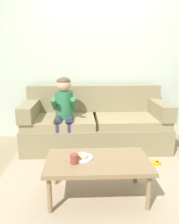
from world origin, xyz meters
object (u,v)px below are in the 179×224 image
donut (82,155)px  toy_controller (152,164)px  person_child (64,108)px  mug (74,159)px  coffee_table (98,164)px  couch (95,125)px

donut → toy_controller: bearing=33.7°
person_child → mug: person_child is taller
coffee_table → toy_controller: (0.77, 0.65, -0.34)m
couch → coffee_table: size_ratio=2.13×
couch → coffee_table: bearing=-92.8°
donut → mug: (-0.08, -0.10, 0.01)m
donut → mug: size_ratio=1.33×
couch → person_child: person_child is taller
toy_controller → mug: bearing=-123.7°
person_child → mug: (0.17, -1.22, -0.22)m
toy_controller → person_child: bearing=176.9°
person_child → coffee_table: bearing=-71.2°
donut → mug: bearing=-127.5°
mug → toy_controller: 1.29m
coffee_table → mug: mug is taller
person_child → mug: size_ratio=12.24×
mug → toy_controller: (0.99, 0.71, -0.42)m
couch → toy_controller: bearing=-45.8°
coffee_table → toy_controller: 1.06m
coffee_table → person_child: 1.27m
person_child → donut: bearing=-77.7°
donut → toy_controller: (0.92, 0.61, -0.41)m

